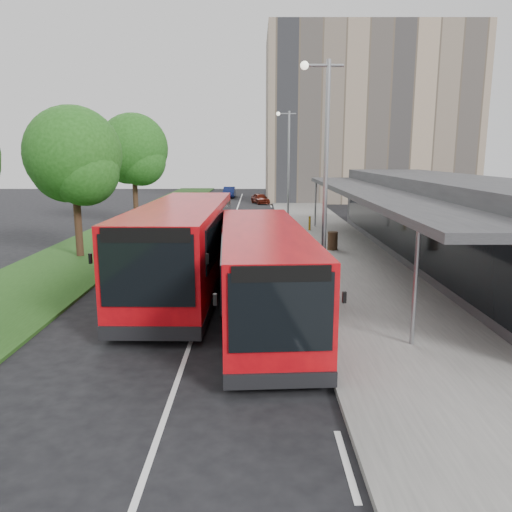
{
  "coord_description": "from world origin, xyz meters",
  "views": [
    {
      "loc": [
        1.79,
        -15.43,
        5.06
      ],
      "look_at": [
        1.79,
        2.01,
        1.5
      ],
      "focal_mm": 35.0,
      "sensor_mm": 36.0,
      "label": 1
    }
  ],
  "objects": [
    {
      "name": "station_building",
      "position": [
        10.86,
        8.0,
        2.04
      ],
      "size": [
        7.7,
        26.0,
        4.0
      ],
      "color": "#2C2C2F",
      "rests_on": "ground"
    },
    {
      "name": "lamp_post_near",
      "position": [
        4.12,
        2.0,
        4.72
      ],
      "size": [
        1.44,
        0.28,
        8.0
      ],
      "color": "gray",
      "rests_on": "pavement"
    },
    {
      "name": "bus_second",
      "position": [
        -0.91,
        2.75,
        1.68
      ],
      "size": [
        3.16,
        11.62,
        3.27
      ],
      "rotation": [
        0.0,
        0.0,
        -0.02
      ],
      "color": "red",
      "rests_on": "ground"
    },
    {
      "name": "pavement",
      "position": [
        6.0,
        20.0,
        0.07
      ],
      "size": [
        5.0,
        80.0,
        0.15
      ],
      "primitive_type": "cube",
      "color": "slate",
      "rests_on": "ground"
    },
    {
      "name": "kerb_dashes",
      "position": [
        3.3,
        19.0,
        0.01
      ],
      "size": [
        0.12,
        56.0,
        0.01
      ],
      "color": "silver",
      "rests_on": "ground"
    },
    {
      "name": "car_far",
      "position": [
        -1.42,
        44.64,
        0.63
      ],
      "size": [
        1.4,
        3.85,
        1.26
      ],
      "primitive_type": "imported",
      "rotation": [
        0.0,
        0.0,
        -0.02
      ],
      "color": "navy",
      "rests_on": "ground"
    },
    {
      "name": "bollard",
      "position": [
        5.32,
        17.16,
        0.61
      ],
      "size": [
        0.19,
        0.19,
        0.93
      ],
      "primitive_type": "cylinder",
      "rotation": [
        0.0,
        0.0,
        0.34
      ],
      "color": "#D89E0B",
      "rests_on": "pavement"
    },
    {
      "name": "ground",
      "position": [
        0.0,
        0.0,
        0.0
      ],
      "size": [
        120.0,
        120.0,
        0.0
      ],
      "primitive_type": "plane",
      "color": "black",
      "rests_on": "ground"
    },
    {
      "name": "office_block",
      "position": [
        14.0,
        42.0,
        9.0
      ],
      "size": [
        22.0,
        12.0,
        18.0
      ],
      "primitive_type": "cube",
      "color": "tan",
      "rests_on": "ground"
    },
    {
      "name": "litter_bin",
      "position": [
        5.81,
        10.31,
        0.63
      ],
      "size": [
        0.58,
        0.58,
        0.95
      ],
      "primitive_type": "cylinder",
      "rotation": [
        0.0,
        0.0,
        -0.11
      ],
      "color": "#372516",
      "rests_on": "pavement"
    },
    {
      "name": "tree_mid",
      "position": [
        -7.01,
        9.05,
        4.76
      ],
      "size": [
        4.6,
        4.6,
        7.38
      ],
      "color": "#382216",
      "rests_on": "ground"
    },
    {
      "name": "lamp_post_far",
      "position": [
        4.12,
        22.0,
        4.72
      ],
      "size": [
        1.44,
        0.28,
        8.0
      ],
      "color": "gray",
      "rests_on": "pavement"
    },
    {
      "name": "car_near",
      "position": [
        2.24,
        36.91,
        0.54
      ],
      "size": [
        2.21,
        3.44,
        1.09
      ],
      "primitive_type": "imported",
      "rotation": [
        0.0,
        0.0,
        0.32
      ],
      "color": "#57160C",
      "rests_on": "ground"
    },
    {
      "name": "lane_centre_line",
      "position": [
        0.0,
        15.0,
        0.01
      ],
      "size": [
        0.12,
        70.0,
        0.01
      ],
      "primitive_type": "cube",
      "color": "silver",
      "rests_on": "ground"
    },
    {
      "name": "tree_far",
      "position": [
        -7.01,
        21.05,
        5.15
      ],
      "size": [
        4.96,
        4.96,
        7.97
      ],
      "color": "#382216",
      "rests_on": "ground"
    },
    {
      "name": "bus_main",
      "position": [
        2.01,
        -0.61,
        1.48
      ],
      "size": [
        3.2,
        10.36,
        2.89
      ],
      "rotation": [
        0.0,
        0.0,
        0.06
      ],
      "color": "red",
      "rests_on": "ground"
    },
    {
      "name": "grass_verge",
      "position": [
        -7.0,
        20.0,
        0.05
      ],
      "size": [
        5.0,
        80.0,
        0.1
      ],
      "primitive_type": "cube",
      "color": "#1E4215",
      "rests_on": "ground"
    }
  ]
}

